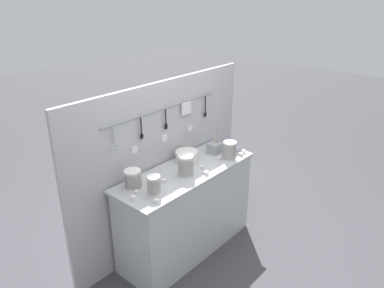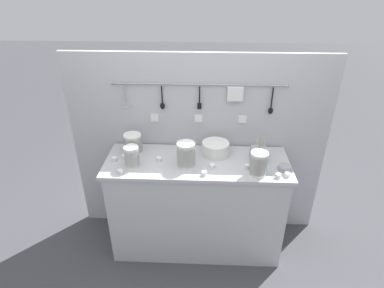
# 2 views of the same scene
# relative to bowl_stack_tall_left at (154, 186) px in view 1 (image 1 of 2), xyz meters

# --- Properties ---
(ground_plane) EXTENTS (20.00, 20.00, 0.00)m
(ground_plane) POSITION_rel_bowl_stack_tall_left_xyz_m (0.54, 0.10, -1.05)
(ground_plane) COLOR #424247
(counter) EXTENTS (1.59, 0.57, 0.95)m
(counter) POSITION_rel_bowl_stack_tall_left_xyz_m (0.54, 0.10, -0.57)
(counter) COLOR #B7BABC
(counter) RESTS_ON ground
(back_wall) EXTENTS (2.39, 0.11, 1.81)m
(back_wall) POSITION_rel_bowl_stack_tall_left_xyz_m (0.54, 0.43, -0.14)
(back_wall) COLOR #B2B2B7
(back_wall) RESTS_ON ground
(bowl_stack_tall_left) EXTENTS (0.12, 0.12, 0.19)m
(bowl_stack_tall_left) POSITION_rel_bowl_stack_tall_left_xyz_m (0.00, 0.00, 0.00)
(bowl_stack_tall_left) COLOR silver
(bowl_stack_tall_left) RESTS_ON counter
(bowl_stack_short_front) EXTENTS (0.16, 0.16, 0.18)m
(bowl_stack_short_front) POSITION_rel_bowl_stack_tall_left_xyz_m (-0.04, 0.23, -0.00)
(bowl_stack_short_front) COLOR silver
(bowl_stack_short_front) RESTS_ON counter
(bowl_stack_nested_right) EXTENTS (0.15, 0.15, 0.22)m
(bowl_stack_nested_right) POSITION_rel_bowl_stack_tall_left_xyz_m (0.45, 0.03, 0.02)
(bowl_stack_nested_right) COLOR silver
(bowl_stack_nested_right) RESTS_ON counter
(bowl_stack_wide_centre) EXTENTS (0.14, 0.14, 0.20)m
(bowl_stack_wide_centre) POSITION_rel_bowl_stack_tall_left_xyz_m (1.03, -0.07, 0.01)
(bowl_stack_wide_centre) COLOR silver
(bowl_stack_wide_centre) RESTS_ON counter
(plate_stack) EXTENTS (0.24, 0.24, 0.11)m
(plate_stack) POSITION_rel_bowl_stack_tall_left_xyz_m (0.70, 0.24, -0.04)
(plate_stack) COLOR silver
(plate_stack) RESTS_ON counter
(steel_mixing_bowl) EXTENTS (0.10, 0.10, 0.04)m
(steel_mixing_bowl) POSITION_rel_bowl_stack_tall_left_xyz_m (1.26, 0.01, -0.07)
(steel_mixing_bowl) COLOR #93969E
(steel_mixing_bowl) RESTS_ON counter
(cutlery_caddy) EXTENTS (0.13, 0.13, 0.27)m
(cutlery_caddy) POSITION_rel_bowl_stack_tall_left_xyz_m (1.06, 0.15, -0.04)
(cutlery_caddy) COLOR #93969E
(cutlery_caddy) RESTS_ON counter
(cup_front_left) EXTENTS (0.04, 0.04, 0.04)m
(cup_front_left) POSITION_rel_bowl_stack_tall_left_xyz_m (1.19, -0.11, -0.08)
(cup_front_left) COLOR silver
(cup_front_left) RESTS_ON counter
(cup_front_right) EXTENTS (0.04, 0.04, 0.04)m
(cup_front_right) POSITION_rel_bowl_stack_tall_left_xyz_m (0.21, 0.09, -0.08)
(cup_front_right) COLOR silver
(cup_front_right) RESTS_ON counter
(cup_edge_far) EXTENTS (0.04, 0.04, 0.04)m
(cup_edge_far) POSITION_rel_bowl_stack_tall_left_xyz_m (-0.17, 0.07, -0.08)
(cup_edge_far) COLOR silver
(cup_edge_far) RESTS_ON counter
(cup_back_right) EXTENTS (0.04, 0.04, 0.04)m
(cup_back_right) POSITION_rel_bowl_stack_tall_left_xyz_m (1.26, -0.10, -0.08)
(cup_back_right) COLOR silver
(cup_back_right) RESTS_ON counter
(cup_edge_near) EXTENTS (0.04, 0.04, 0.04)m
(cup_edge_near) POSITION_rel_bowl_stack_tall_left_xyz_m (0.96, 0.01, -0.08)
(cup_edge_near) COLOR silver
(cup_edge_near) RESTS_ON counter
(cup_mid_row) EXTENTS (0.04, 0.04, 0.04)m
(cup_mid_row) POSITION_rel_bowl_stack_tall_left_xyz_m (0.67, 0.01, -0.08)
(cup_mid_row) COLOR silver
(cup_mid_row) RESTS_ON counter
(cup_back_left) EXTENTS (0.04, 0.04, 0.04)m
(cup_back_left) POSITION_rel_bowl_stack_tall_left_xyz_m (-0.08, -0.11, -0.08)
(cup_back_left) COLOR silver
(cup_back_left) RESTS_ON counter
(cup_by_caddy) EXTENTS (0.04, 0.04, 0.04)m
(cup_by_caddy) POSITION_rel_bowl_stack_tall_left_xyz_m (-0.09, 0.12, -0.08)
(cup_by_caddy) COLOR silver
(cup_by_caddy) RESTS_ON counter
(cup_centre) EXTENTS (0.04, 0.04, 0.04)m
(cup_centre) POSITION_rel_bowl_stack_tall_left_xyz_m (0.60, -0.11, -0.08)
(cup_centre) COLOR silver
(cup_centre) RESTS_ON counter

